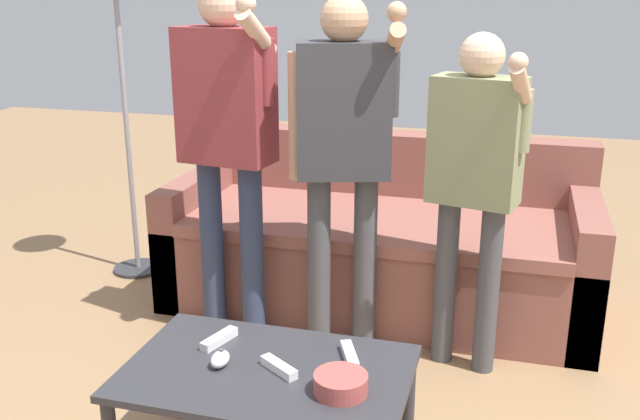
% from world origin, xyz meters
% --- Properties ---
extents(couch, '(2.12, 0.94, 0.82)m').
position_xyz_m(couch, '(-0.09, 1.36, 0.29)').
color(couch, brown).
rests_on(couch, ground).
extents(coffee_table, '(0.91, 0.58, 0.42)m').
position_xyz_m(coffee_table, '(-0.16, -0.18, 0.37)').
color(coffee_table, '#2D2D33').
rests_on(coffee_table, ground).
extents(snack_bowl, '(0.17, 0.17, 0.06)m').
position_xyz_m(snack_bowl, '(0.10, -0.25, 0.45)').
color(snack_bowl, '#B24C47').
rests_on(snack_bowl, coffee_table).
extents(game_remote_nunchuk, '(0.06, 0.09, 0.05)m').
position_xyz_m(game_remote_nunchuk, '(-0.31, -0.21, 0.45)').
color(game_remote_nunchuk, white).
rests_on(game_remote_nunchuk, coffee_table).
extents(player_left, '(0.47, 0.37, 1.61)m').
position_xyz_m(player_left, '(-0.67, 0.77, 1.02)').
color(player_left, '#2D3856').
rests_on(player_left, ground).
extents(player_center, '(0.49, 0.31, 1.56)m').
position_xyz_m(player_center, '(-0.15, 0.77, 0.98)').
color(player_center, '#47474C').
rests_on(player_center, ground).
extents(player_right, '(0.41, 0.36, 1.42)m').
position_xyz_m(player_right, '(0.39, 0.77, 0.89)').
color(player_right, '#47474C').
rests_on(player_right, ground).
extents(game_remote_wand_near, '(0.08, 0.16, 0.03)m').
position_xyz_m(game_remote_wand_near, '(-0.38, -0.06, 0.44)').
color(game_remote_wand_near, white).
rests_on(game_remote_wand_near, coffee_table).
extents(game_remote_wand_far, '(0.10, 0.16, 0.03)m').
position_xyz_m(game_remote_wand_far, '(0.08, -0.05, 0.44)').
color(game_remote_wand_far, white).
rests_on(game_remote_wand_far, coffee_table).
extents(game_remote_wand_spare, '(0.15, 0.11, 0.03)m').
position_xyz_m(game_remote_wand_spare, '(-0.12, -0.19, 0.44)').
color(game_remote_wand_spare, white).
rests_on(game_remote_wand_spare, coffee_table).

